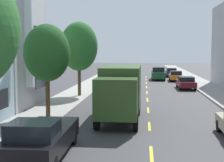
# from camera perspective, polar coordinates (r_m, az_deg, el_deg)

# --- Properties ---
(ground_plane) EXTENTS (160.00, 160.00, 0.00)m
(ground_plane) POSITION_cam_1_polar(r_m,az_deg,el_deg) (36.40, 6.24, -1.45)
(ground_plane) COLOR #38383A
(sidewalk_left) EXTENTS (3.20, 120.00, 0.14)m
(sidewalk_left) POSITION_cam_1_polar(r_m,az_deg,el_deg) (35.06, -5.41, -1.59)
(sidewalk_left) COLOR #99968E
(sidewalk_left) RESTS_ON ground_plane
(sidewalk_right) EXTENTS (3.20, 120.00, 0.14)m
(sidewalk_right) POSITION_cam_1_polar(r_m,az_deg,el_deg) (35.21, 17.91, -1.80)
(sidewalk_right) COLOR #99968E
(sidewalk_right) RESTS_ON ground_plane
(lane_centerline_dashes) EXTENTS (0.14, 47.20, 0.01)m
(lane_centerline_dashes) POSITION_cam_1_polar(r_m,az_deg,el_deg) (30.95, 6.33, -2.65)
(lane_centerline_dashes) COLOR yellow
(lane_centerline_dashes) RESTS_ON ground_plane
(street_tree_second) EXTENTS (2.89, 2.89, 5.88)m
(street_tree_second) POSITION_cam_1_polar(r_m,az_deg,el_deg) (20.36, -11.60, 4.92)
(street_tree_second) COLOR #47331E
(street_tree_second) RESTS_ON sidewalk_left
(street_tree_third) EXTENTS (3.49, 3.49, 6.90)m
(street_tree_third) POSITION_cam_1_polar(r_m,az_deg,el_deg) (29.99, -5.94, 6.17)
(street_tree_third) COLOR #47331E
(street_tree_third) RESTS_ON sidewalk_left
(delivery_box_truck) EXTENTS (2.47, 7.49, 3.33)m
(delivery_box_truck) POSITION_cam_1_polar(r_m,az_deg,el_deg) (20.18, 1.58, -1.52)
(delivery_box_truck) COLOR #2D471E
(delivery_box_truck) RESTS_ON ground_plane
(parked_hatchback_orange) EXTENTS (1.85, 4.05, 1.50)m
(parked_hatchback_orange) POSITION_cam_1_polar(r_m,az_deg,el_deg) (46.51, 11.36, 0.90)
(parked_hatchback_orange) COLOR orange
(parked_hatchback_orange) RESTS_ON ground_plane
(parked_sedan_burgundy) EXTENTS (1.85, 4.52, 1.43)m
(parked_sedan_burgundy) POSITION_cam_1_polar(r_m,az_deg,el_deg) (37.21, 13.12, -0.25)
(parked_sedan_burgundy) COLOR maroon
(parked_sedan_burgundy) RESTS_ON ground_plane
(parked_hatchback_navy) EXTENTS (1.79, 4.02, 1.50)m
(parked_hatchback_navy) POSITION_cam_1_polar(r_m,az_deg,el_deg) (54.12, 10.56, 1.54)
(parked_hatchback_navy) COLOR navy
(parked_hatchback_navy) RESTS_ON ground_plane
(parked_pickup_black) EXTENTS (2.12, 5.34, 1.73)m
(parked_pickup_black) POSITION_cam_1_polar(r_m,az_deg,el_deg) (13.28, -12.53, -10.01)
(parked_pickup_black) COLOR black
(parked_pickup_black) RESTS_ON ground_plane
(moving_forest_sedan) EXTENTS (1.95, 4.80, 1.93)m
(moving_forest_sedan) POSITION_cam_1_polar(r_m,az_deg,el_deg) (48.20, 8.27, 1.38)
(moving_forest_sedan) COLOR #194C28
(moving_forest_sedan) RESTS_ON ground_plane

